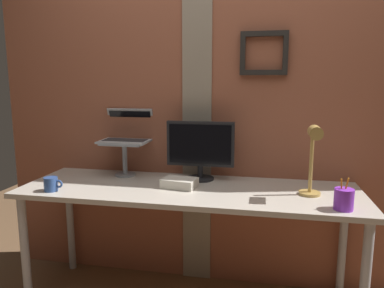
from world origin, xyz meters
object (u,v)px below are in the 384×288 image
desk_lamp (313,153)px  pen_cup (344,199)px  monitor (200,147)px  laptop (128,132)px  coffee_mug (51,184)px

desk_lamp → pen_cup: (0.14, -0.17, -0.20)m
monitor → pen_cup: 0.92m
monitor → desk_lamp: 0.71m
laptop → pen_cup: size_ratio=2.00×
desk_lamp → coffee_mug: desk_lamp is taller
desk_lamp → pen_cup: desk_lamp is taller
monitor → coffee_mug: monitor is taller
monitor → desk_lamp: desk_lamp is taller
desk_lamp → pen_cup: size_ratio=2.45×
desk_lamp → coffee_mug: 1.49m
laptop → coffee_mug: size_ratio=2.87×
pen_cup → coffee_mug: bearing=-180.0°
coffee_mug → desk_lamp: bearing=6.5°
desk_lamp → monitor: bearing=159.2°
laptop → pen_cup: laptop is taller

